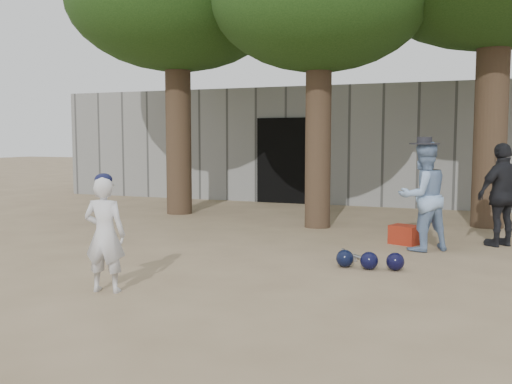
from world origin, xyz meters
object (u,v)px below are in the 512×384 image
at_px(spectator_blue, 423,196).
at_px(spectator_dark, 503,195).
at_px(boy_player, 105,235).
at_px(red_bag, 404,235).

bearing_deg(spectator_blue, spectator_dark, 176.00).
bearing_deg(spectator_blue, boy_player, 10.88).
xyz_separation_m(spectator_dark, red_bag, (-1.42, -0.38, -0.65)).
bearing_deg(boy_player, spectator_dark, -144.46).
bearing_deg(spectator_dark, spectator_blue, -8.19).
distance_m(spectator_dark, red_bag, 1.61).
bearing_deg(spectator_dark, boy_player, 3.36).
height_order(spectator_dark, red_bag, spectator_dark).
distance_m(spectator_blue, red_bag, 0.85).
height_order(spectator_blue, red_bag, spectator_blue).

